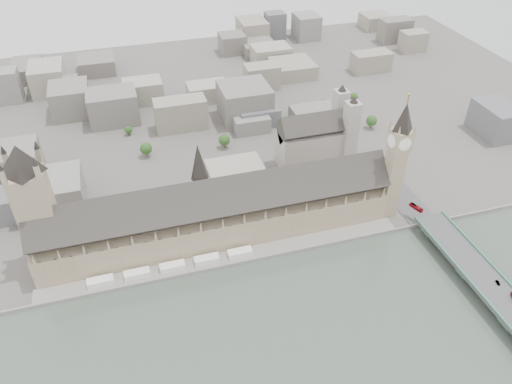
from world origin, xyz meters
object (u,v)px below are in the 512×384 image
object	(u,v)px
elizabeth_tower	(397,153)
red_bus_north	(416,207)
car_silver	(498,283)
palace_of_westminster	(217,213)
victoria_tower	(34,203)
westminster_bridge	(486,286)
westminster_abbey	(317,139)
car_approach	(397,170)

from	to	relation	value
elizabeth_tower	red_bus_north	size ratio (longest dim) A/B	8.87
elizabeth_tower	red_bus_north	bearing A→B (deg)	-36.63
red_bus_north	car_silver	bearing A→B (deg)	-102.84
palace_of_westminster	victoria_tower	world-z (taller)	victoria_tower
car_silver	palace_of_westminster	bearing A→B (deg)	156.96
palace_of_westminster	westminster_bridge	bearing A→B (deg)	-33.49
palace_of_westminster	westminster_abbey	bearing A→B (deg)	34.17
westminster_bridge	westminster_abbey	bearing A→B (deg)	105.64
palace_of_westminster	elizabeth_tower	bearing A→B (deg)	-4.85
palace_of_westminster	victoria_tower	bearing A→B (deg)	177.04
victoria_tower	westminster_bridge	size ratio (longest dim) A/B	0.31
palace_of_westminster	elizabeth_tower	world-z (taller)	elizabeth_tower
car_approach	palace_of_westminster	bearing A→B (deg)	173.49
westminster_abbey	red_bus_north	world-z (taller)	westminster_abbey
westminster_abbey	car_silver	distance (m)	195.01
red_bus_north	palace_of_westminster	bearing A→B (deg)	150.92
elizabeth_tower	car_approach	distance (m)	68.80
westminster_abbey	car_approach	distance (m)	76.33
car_silver	car_approach	distance (m)	138.74
palace_of_westminster	westminster_bridge	size ratio (longest dim) A/B	0.82
elizabeth_tower	westminster_abbey	xyz separation A→B (m)	(-27.08, 87.00, -33.01)
victoria_tower	westminster_abbey	world-z (taller)	victoria_tower
palace_of_westminster	red_bus_north	bearing A→B (deg)	-9.13
westminster_bridge	palace_of_westminster	bearing A→B (deg)	146.51
elizabeth_tower	victoria_tower	bearing A→B (deg)	176.04
victoria_tower	red_bus_north	world-z (taller)	victoria_tower
westminster_bridge	elizabeth_tower	bearing A→B (deg)	104.11
westminster_bridge	westminster_abbey	distance (m)	190.56
palace_of_westminster	red_bus_north	size ratio (longest dim) A/B	21.87
westminster_bridge	red_bus_north	size ratio (longest dim) A/B	26.82
red_bus_north	westminster_abbey	bearing A→B (deg)	94.22
westminster_bridge	car_silver	bearing A→B (deg)	-39.29
car_silver	elizabeth_tower	bearing A→B (deg)	116.73
elizabeth_tower	palace_of_westminster	bearing A→B (deg)	175.15
elizabeth_tower	car_silver	world-z (taller)	elizabeth_tower
victoria_tower	palace_of_westminster	bearing A→B (deg)	-2.96
red_bus_north	car_silver	distance (m)	86.65
car_silver	car_approach	size ratio (longest dim) A/B	0.99
westminster_bridge	car_approach	world-z (taller)	car_approach
westminster_bridge	car_approach	distance (m)	135.19
palace_of_westminster	car_silver	distance (m)	200.62
elizabeth_tower	westminster_abbey	size ratio (longest dim) A/B	1.58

